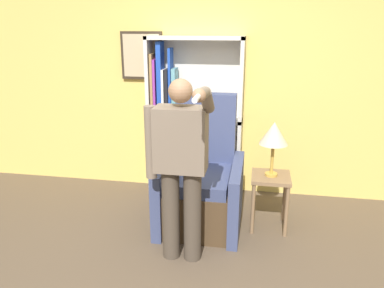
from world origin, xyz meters
TOP-DOWN VIEW (x-y plane):
  - wall_back at (-0.01, 2.03)m, footprint 8.00×0.11m
  - bookcase at (-0.34, 1.87)m, footprint 1.09×0.28m
  - armchair at (-0.00, 1.17)m, footprint 0.81×0.90m
  - person_standing at (-0.08, 0.48)m, footprint 0.57×0.78m
  - side_table at (0.68, 1.16)m, footprint 0.37×0.37m
  - table_lamp at (0.68, 1.16)m, footprint 0.27×0.27m

SIDE VIEW (x-z plane):
  - armchair at x=0.00m, z-range -0.26..1.03m
  - side_table at x=0.68m, z-range 0.16..0.72m
  - bookcase at x=-0.34m, z-range -0.07..1.78m
  - person_standing at x=-0.08m, z-range 0.10..1.68m
  - table_lamp at x=0.68m, z-range 0.71..1.24m
  - wall_back at x=-0.01m, z-range 0.00..2.80m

